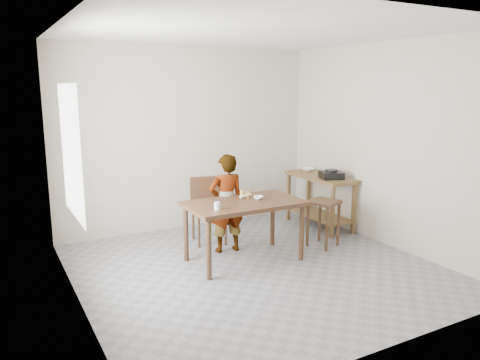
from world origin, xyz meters
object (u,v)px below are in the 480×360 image
child (226,203)px  stool (323,223)px  dining_table (244,231)px  prep_counter (319,201)px  dining_chair (209,211)px

child → stool: 1.35m
dining_table → child: bearing=94.5°
dining_table → child: 0.49m
dining_table → prep_counter: (1.72, 0.70, 0.03)m
dining_table → stool: bearing=-2.3°
child → stool: child is taller
child → dining_chair: bearing=-78.3°
stool → dining_table: bearing=177.7°
child → stool: bearing=164.9°
dining_chair → stool: dining_chair is taller
prep_counter → stool: 0.92m
prep_counter → stool: bearing=-125.2°
dining_table → child: (-0.03, 0.41, 0.27)m
prep_counter → dining_chair: 1.81m
dining_table → dining_chair: (-0.08, 0.84, 0.07)m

